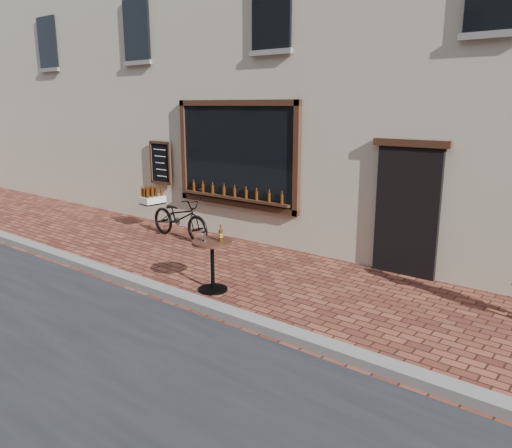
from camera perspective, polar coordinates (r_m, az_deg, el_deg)
The scene contains 5 objects.
ground at distance 7.39m, azimuth -8.58°, elevation -9.54°, with size 90.00×90.00×0.00m, color #4F2119.
kerb at distance 7.50m, azimuth -7.46°, elevation -8.67°, with size 90.00×0.25×0.12m, color slate.
shop_building at distance 12.36m, azimuth 15.10°, elevation 22.96°, with size 28.00×6.20×10.00m.
cargo_bicycle at distance 11.02m, azimuth -8.80°, elevation 0.82°, with size 2.13×0.78×1.02m.
bistro_table at distance 7.84m, azimuth -5.00°, elevation -3.58°, with size 0.63×0.63×1.09m.
Camera 1 is at (5.04, -4.58, 2.87)m, focal length 35.00 mm.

